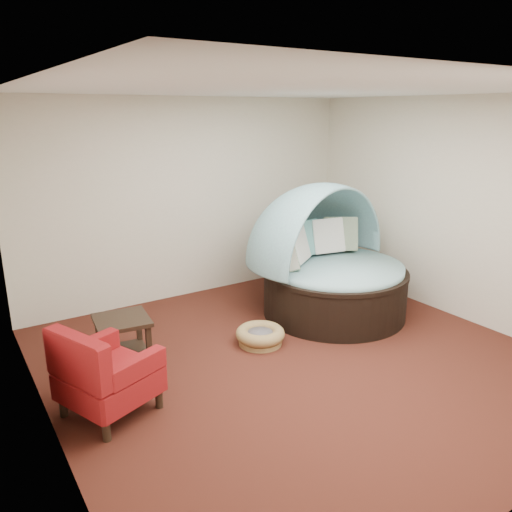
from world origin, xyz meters
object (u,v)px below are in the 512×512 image
canopy_daybed (329,254)px  red_armchair (104,375)px  pet_basket (260,335)px  side_table (123,335)px

canopy_daybed → red_armchair: 3.34m
canopy_daybed → pet_basket: 1.51m
pet_basket → side_table: side_table is taller
pet_basket → red_armchair: bearing=-167.2°
canopy_daybed → pet_basket: size_ratio=3.34×
pet_basket → red_armchair: (-1.92, -0.44, 0.29)m
pet_basket → red_armchair: 1.99m
red_armchair → side_table: (0.44, 0.83, -0.06)m
red_armchair → side_table: bearing=40.3°
canopy_daybed → pet_basket: (-1.30, -0.34, -0.70)m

